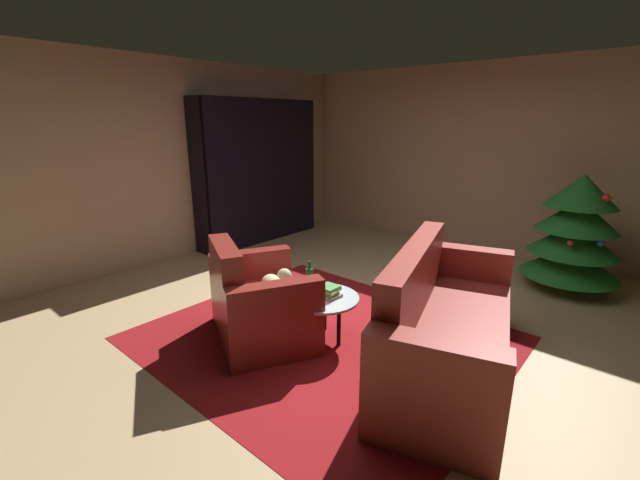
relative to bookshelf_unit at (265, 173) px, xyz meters
The scene contains 11 objects.
ground_plane 3.34m from the bookshelf_unit, 26.65° to the right, with size 7.38×7.38×0.00m, color tan.
wall_back 3.30m from the bookshelf_unit, 30.79° to the left, with size 6.26×0.06×2.63m, color tan.
wall_left 1.47m from the bookshelf_unit, 100.69° to the right, with size 0.06×6.27×2.63m, color tan.
area_rug 3.53m from the bookshelf_unit, 33.75° to the right, with size 2.92×2.54×0.01m, color maroon.
bookshelf_unit is the anchor object (origin of this frame).
armchair_red 3.32m from the bookshelf_unit, 43.29° to the right, with size 1.25×1.14×0.89m.
couch_red 4.17m from the bookshelf_unit, 22.92° to the right, with size 1.33×2.15×0.95m.
coffee_table 3.45m from the bookshelf_unit, 34.00° to the right, with size 0.63×0.63×0.40m.
book_stack_on_table 3.44m from the bookshelf_unit, 33.11° to the right, with size 0.21×0.19×0.10m.
bottle_on_table 3.27m from the bookshelf_unit, 35.29° to the right, with size 0.07×0.07×0.28m.
decorated_tree 4.26m from the bookshelf_unit, 11.07° to the left, with size 1.02×1.02×1.30m.
Camera 1 is at (2.07, -2.93, 1.85)m, focal length 23.13 mm.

